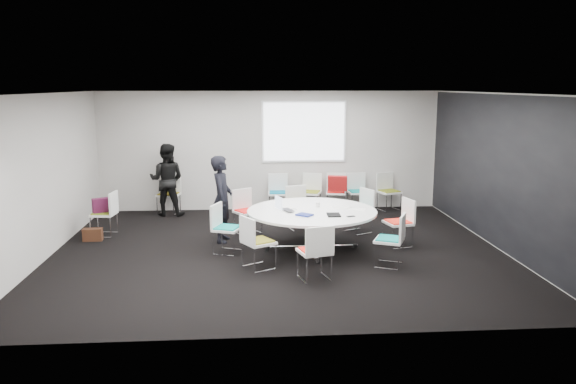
{
  "coord_description": "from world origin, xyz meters",
  "views": [
    {
      "loc": [
        -0.53,
        -9.71,
        2.95
      ],
      "look_at": [
        0.2,
        0.4,
        1.0
      ],
      "focal_mm": 35.0,
      "sensor_mm": 36.0,
      "label": 1
    }
  ],
  "objects": [
    {
      "name": "laptop",
      "position": [
        0.22,
        0.02,
        0.74
      ],
      "size": [
        0.31,
        0.39,
        0.03
      ],
      "primitive_type": "imported",
      "rotation": [
        0.0,
        0.0,
        1.9
      ],
      "color": "#333338",
      "rests_on": "conference_table"
    },
    {
      "name": "papers_right",
      "position": [
        1.18,
        0.22,
        0.73
      ],
      "size": [
        0.33,
        0.25,
        0.0
      ],
      "primitive_type": "cube",
      "rotation": [
        0.0,
        0.0,
        0.15
      ],
      "color": "silver",
      "rests_on": "conference_table"
    },
    {
      "name": "chair_back_a",
      "position": [
        0.17,
        3.15,
        0.28
      ],
      "size": [
        0.48,
        0.47,
        0.88
      ],
      "rotation": [
        0.0,
        0.0,
        3.09
      ],
      "color": "silver",
      "rests_on": "ground"
    },
    {
      "name": "brown_bag",
      "position": [
        -3.51,
        0.92,
        0.12
      ],
      "size": [
        0.37,
        0.17,
        0.24
      ],
      "primitive_type": "cube",
      "rotation": [
        0.0,
        0.0,
        0.04
      ],
      "color": "#3D2013",
      "rests_on": "ground"
    },
    {
      "name": "person_main",
      "position": [
        -1.03,
        0.73,
        0.82
      ],
      "size": [
        0.45,
        0.63,
        1.64
      ],
      "primitive_type": "imported",
      "rotation": [
        0.0,
        0.0,
        1.48
      ],
      "color": "black",
      "rests_on": "ground"
    },
    {
      "name": "chair_back_d",
      "position": [
        2.06,
        3.16,
        0.28
      ],
      "size": [
        0.49,
        0.48,
        0.88
      ],
      "rotation": [
        0.0,
        0.0,
        3.22
      ],
      "color": "silver",
      "rests_on": "ground"
    },
    {
      "name": "chair_ring_b",
      "position": [
        1.69,
        1.16,
        0.28
      ],
      "size": [
        0.6,
        0.61,
        0.88
      ],
      "rotation": [
        0.0,
        0.0,
        2.03
      ],
      "color": "silver",
      "rests_on": "ground"
    },
    {
      "name": "chair_ring_h",
      "position": [
        1.77,
        -0.99,
        0.28
      ],
      "size": [
        0.6,
        0.6,
        0.88
      ],
      "rotation": [
        0.0,
        0.0,
        7.43
      ],
      "color": "silver",
      "rests_on": "ground"
    },
    {
      "name": "chair_ring_a",
      "position": [
        2.23,
        0.15,
        0.28
      ],
      "size": [
        0.54,
        0.55,
        0.88
      ],
      "rotation": [
        0.0,
        0.0,
        1.81
      ],
      "color": "silver",
      "rests_on": "ground"
    },
    {
      "name": "chair_ring_f",
      "position": [
        -0.39,
        -0.96,
        0.28
      ],
      "size": [
        0.62,
        0.62,
        0.88
      ],
      "rotation": [
        0.0,
        0.0,
        5.23
      ],
      "color": "silver",
      "rests_on": "ground"
    },
    {
      "name": "notebook_black",
      "position": [
        0.93,
        -0.39,
        0.74
      ],
      "size": [
        0.23,
        0.31,
        0.02
      ],
      "primitive_type": "cube",
      "rotation": [
        0.0,
        0.0,
        -0.03
      ],
      "color": "black",
      "rests_on": "conference_table"
    },
    {
      "name": "chair_back_c",
      "position": [
        1.54,
        3.17,
        0.28
      ],
      "size": [
        0.53,
        0.52,
        0.88
      ],
      "rotation": [
        0.0,
        0.0,
        2.97
      ],
      "color": "silver",
      "rests_on": "ground"
    },
    {
      "name": "chair_back_e",
      "position": [
        2.8,
        3.13,
        0.28
      ],
      "size": [
        0.58,
        0.57,
        0.88
      ],
      "rotation": [
        0.0,
        0.0,
        3.47
      ],
      "color": "silver",
      "rests_on": "ground"
    },
    {
      "name": "room_shell",
      "position": [
        0.09,
        0.0,
        1.4
      ],
      "size": [
        8.08,
        7.08,
        2.88
      ],
      "color": "black",
      "rests_on": "ground"
    },
    {
      "name": "chair_back_b",
      "position": [
        0.93,
        3.16,
        0.28
      ],
      "size": [
        0.58,
        0.57,
        0.88
      ],
      "rotation": [
        0.0,
        0.0,
        2.83
      ],
      "color": "silver",
      "rests_on": "ground"
    },
    {
      "name": "chair_ring_e",
      "position": [
        -0.92,
        -0.05,
        0.28
      ],
      "size": [
        0.58,
        0.59,
        0.88
      ],
      "rotation": [
        0.0,
        0.0,
        4.34
      ],
      "color": "silver",
      "rests_on": "ground"
    },
    {
      "name": "chair_person_back",
      "position": [
        -2.37,
        3.17,
        0.28
      ],
      "size": [
        0.56,
        0.56,
        0.88
      ],
      "rotation": [
        0.0,
        0.0,
        2.87
      ],
      "color": "silver",
      "rests_on": "ground"
    },
    {
      "name": "phone",
      "position": [
        1.21,
        -0.49,
        0.73
      ],
      "size": [
        0.15,
        0.11,
        0.01
      ],
      "primitive_type": "cube",
      "rotation": [
        0.0,
        0.0,
        0.27
      ],
      "color": "black",
      "rests_on": "conference_table"
    },
    {
      "name": "person_back",
      "position": [
        -2.37,
        3.0,
        0.82
      ],
      "size": [
        0.87,
        0.71,
        1.64
      ],
      "primitive_type": "imported",
      "rotation": [
        0.0,
        0.0,
        3.02
      ],
      "color": "black",
      "rests_on": "ground"
    },
    {
      "name": "chair_ring_c",
      "position": [
        0.52,
        1.54,
        0.28
      ],
      "size": [
        0.58,
        0.57,
        0.88
      ],
      "rotation": [
        0.0,
        0.0,
        3.47
      ],
      "color": "silver",
      "rests_on": "ground"
    },
    {
      "name": "chair_spare_left",
      "position": [
        -3.36,
        1.28,
        0.28
      ],
      "size": [
        0.5,
        0.51,
        0.88
      ],
      "rotation": [
        0.0,
        0.0,
        1.46
      ],
      "color": "silver",
      "rests_on": "ground"
    },
    {
      "name": "chair_ring_g",
      "position": [
        0.47,
        -1.55,
        0.28
      ],
      "size": [
        0.56,
        0.55,
        0.88
      ],
      "rotation": [
        0.0,
        0.0,
        6.55
      ],
      "color": "silver",
      "rests_on": "ground"
    },
    {
      "name": "conference_table",
      "position": [
        0.6,
        0.05,
        0.55
      ],
      "size": [
        2.32,
        2.32,
        0.73
      ],
      "color": "silver",
      "rests_on": "ground"
    },
    {
      "name": "laptop_lid",
      "position": [
        0.01,
        0.12,
        0.86
      ],
      "size": [
        0.12,
        0.29,
        0.22
      ],
      "primitive_type": "cube",
      "rotation": [
        0.0,
        0.0,
        1.93
      ],
      "color": "silver",
      "rests_on": "conference_table"
    },
    {
      "name": "maroon_bag",
      "position": [
        -3.38,
        1.28,
        0.62
      ],
      "size": [
        0.42,
        0.31,
        0.28
      ],
      "primitive_type": "cube",
      "rotation": [
        0.0,
        0.0,
        0.5
      ],
      "color": "#4E1432",
      "rests_on": "chair_spare_left"
    },
    {
      "name": "red_jacket",
      "position": [
        1.53,
        2.94,
        0.7
      ],
      "size": [
        0.47,
        0.28,
        0.36
      ],
      "primitive_type": "cube",
      "rotation": [
        0.17,
        0.0,
        -0.29
      ],
      "color": "#9F1314",
      "rests_on": "chair_back_c"
    },
    {
      "name": "projection_screen",
      "position": [
        0.8,
        3.46,
        1.85
      ],
      "size": [
        1.9,
        0.03,
        1.35
      ],
      "primitive_type": "cube",
      "color": "white",
      "rests_on": "room_shell"
    },
    {
      "name": "papers_front",
      "position": [
        1.42,
        0.05,
        0.73
      ],
      "size": [
        0.36,
        0.31,
        0.0
      ],
      "primitive_type": "cube",
      "rotation": [
        0.0,
        0.0,
        -0.4
      ],
      "color": "white",
      "rests_on": "conference_table"
    },
    {
      "name": "chair_ring_d",
      "position": [
        -0.56,
        1.27,
        0.28
      ],
      "size": [
        0.63,
        0.63,
        0.88
      ],
      "rotation": [
        0.0,
        0.0,
        3.72
      ],
      "color": "silver",
      "rests_on": "ground"
    },
    {
      "name": "cup",
      "position": [
        0.74,
        0.3,
        0.78
      ],
      "size": [
        0.08,
        0.08,
        0.09
      ],
      "primitive_type": "cylinder",
      "color": "white",
      "rests_on": "conference_table"
    },
    {
      "name": "tablet_folio",
      "position": [
        0.43,
        -0.36,
        0.74
      ],
      "size": [
        0.33,
        0.32,
        0.03
      ],
      "primitive_type": "cube",
      "rotation": [
        0.0,
        0.0,
        -0.7
      ],
      "color": "navy",
      "rests_on": "conference_table"
    }
  ]
}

